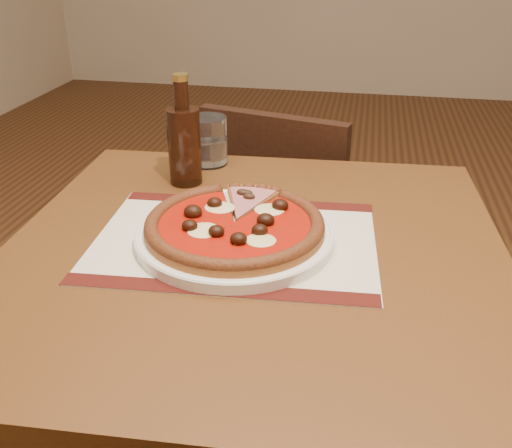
{
  "coord_description": "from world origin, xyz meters",
  "views": [
    {
      "loc": [
        0.08,
        -1.72,
        1.2
      ],
      "look_at": [
        -0.07,
        -0.92,
        0.78
      ],
      "focal_mm": 40.0,
      "sensor_mm": 36.0,
      "label": 1
    }
  ],
  "objects_px": {
    "chair_far": "(284,227)",
    "plate": "(235,235)",
    "water_glass": "(208,141)",
    "bottle": "(184,142)",
    "table": "(254,299)",
    "pizza": "(235,224)"
  },
  "relations": [
    {
      "from": "chair_far",
      "to": "plate",
      "type": "distance_m",
      "value": 0.67
    },
    {
      "from": "water_glass",
      "to": "bottle",
      "type": "distance_m",
      "value": 0.12
    },
    {
      "from": "plate",
      "to": "water_glass",
      "type": "height_order",
      "value": "water_glass"
    },
    {
      "from": "table",
      "to": "chair_far",
      "type": "height_order",
      "value": "chair_far"
    },
    {
      "from": "pizza",
      "to": "water_glass",
      "type": "relative_size",
      "value": 2.84
    },
    {
      "from": "pizza",
      "to": "chair_far",
      "type": "bearing_deg",
      "value": 90.11
    },
    {
      "from": "bottle",
      "to": "chair_far",
      "type": "bearing_deg",
      "value": 68.96
    },
    {
      "from": "pizza",
      "to": "water_glass",
      "type": "distance_m",
      "value": 0.35
    },
    {
      "from": "chair_far",
      "to": "water_glass",
      "type": "xyz_separation_m",
      "value": [
        -0.13,
        -0.27,
        0.34
      ]
    },
    {
      "from": "water_glass",
      "to": "bottle",
      "type": "relative_size",
      "value": 0.47
    },
    {
      "from": "table",
      "to": "pizza",
      "type": "relative_size",
      "value": 2.91
    },
    {
      "from": "table",
      "to": "pizza",
      "type": "height_order",
      "value": "pizza"
    },
    {
      "from": "chair_far",
      "to": "water_glass",
      "type": "bearing_deg",
      "value": 78.59
    },
    {
      "from": "table",
      "to": "plate",
      "type": "height_order",
      "value": "plate"
    },
    {
      "from": "plate",
      "to": "bottle",
      "type": "distance_m",
      "value": 0.27
    },
    {
      "from": "plate",
      "to": "pizza",
      "type": "xyz_separation_m",
      "value": [
        0.0,
        -0.0,
        0.02
      ]
    },
    {
      "from": "plate",
      "to": "pizza",
      "type": "relative_size",
      "value": 1.11
    },
    {
      "from": "plate",
      "to": "bottle",
      "type": "bearing_deg",
      "value": 124.54
    },
    {
      "from": "pizza",
      "to": "water_glass",
      "type": "bearing_deg",
      "value": 112.2
    },
    {
      "from": "table",
      "to": "water_glass",
      "type": "distance_m",
      "value": 0.41
    },
    {
      "from": "table",
      "to": "plate",
      "type": "relative_size",
      "value": 2.62
    },
    {
      "from": "table",
      "to": "water_glass",
      "type": "xyz_separation_m",
      "value": [
        -0.17,
        0.34,
        0.15
      ]
    }
  ]
}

